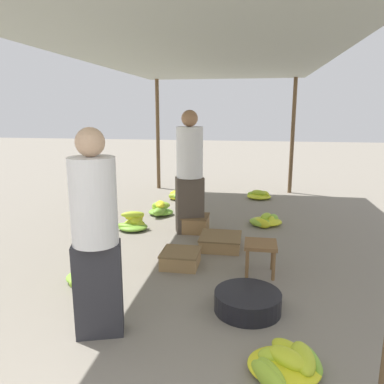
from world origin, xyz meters
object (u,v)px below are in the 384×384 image
banana_pile_left_0 (179,195)px  banana_pile_right_1 (286,363)px  banana_pile_left_2 (160,209)px  crate_near (181,258)px  banana_pile_left_1 (90,275)px  basin_black (248,302)px  banana_pile_right_0 (265,221)px  shopper_walking_mid (190,171)px  crate_far (220,242)px  stool (261,249)px  banana_pile_left_3 (133,223)px  banana_pile_right_2 (259,195)px  crate_mid (194,223)px  vendor_foreground (95,232)px

banana_pile_left_0 → banana_pile_right_1: (1.71, -4.75, -0.02)m
banana_pile_left_2 → crate_near: 2.13m
banana_pile_left_1 → banana_pile_left_2: (0.10, 2.54, 0.03)m
basin_black → banana_pile_left_2: 3.23m
banana_pile_left_0 → banana_pile_right_0: bearing=-40.4°
banana_pile_right_1 → crate_near: (-1.05, 1.62, 0.02)m
shopper_walking_mid → banana_pile_left_0: bearing=106.2°
crate_far → stool: bearing=-55.1°
banana_pile_left_3 → banana_pile_right_2: banana_pile_left_3 is taller
banana_pile_left_2 → shopper_walking_mid: (0.64, -0.79, 0.80)m
basin_black → banana_pile_right_2: size_ratio=1.23×
banana_pile_left_3 → crate_near: banana_pile_left_3 is taller
banana_pile_left_2 → banana_pile_right_0: banana_pile_left_2 is taller
banana_pile_right_1 → crate_mid: bearing=110.8°
vendor_foreground → crate_near: (0.37, 1.39, -0.75)m
banana_pile_right_1 → crate_mid: 3.08m
vendor_foreground → shopper_walking_mid: (0.26, 2.60, 0.06)m
banana_pile_left_0 → banana_pile_left_3: banana_pile_left_3 is taller
banana_pile_left_0 → shopper_walking_mid: bearing=-73.8°
crate_near → shopper_walking_mid: 1.46m
banana_pile_left_1 → banana_pile_left_3: (-0.10, 1.71, 0.03)m
banana_pile_left_2 → crate_far: (1.14, -1.35, -0.02)m
crate_mid → vendor_foreground: bearing=-96.9°
banana_pile_left_1 → banana_pile_left_3: banana_pile_left_3 is taller
banana_pile_left_1 → banana_pile_right_1: 2.17m
stool → crate_mid: size_ratio=0.86×
vendor_foreground → banana_pile_left_0: 4.59m
banana_pile_right_1 → banana_pile_right_2: (-0.14, 5.11, -0.00)m
crate_mid → shopper_walking_mid: shopper_walking_mid is taller
stool → crate_near: size_ratio=0.83×
vendor_foreground → banana_pile_right_0: size_ratio=3.02×
banana_pile_right_2 → banana_pile_left_2: bearing=-137.8°
crate_near → crate_mid: 1.26m
banana_pile_left_2 → crate_far: 1.77m
shopper_walking_mid → banana_pile_left_2: bearing=129.1°
banana_pile_left_2 → banana_pile_left_3: 0.85m
banana_pile_right_1 → banana_pile_left_0: bearing=109.8°
shopper_walking_mid → stool: bearing=-52.1°
banana_pile_left_3 → banana_pile_right_1: size_ratio=0.72×
banana_pile_right_1 → shopper_walking_mid: bearing=112.2°
banana_pile_left_1 → banana_pile_right_0: size_ratio=0.99×
banana_pile_left_0 → crate_far: banana_pile_left_0 is taller
vendor_foreground → crate_mid: bearing=83.1°
banana_pile_right_2 → crate_mid: (-0.95, -2.23, 0.05)m
vendor_foreground → banana_pile_right_2: bearing=75.4°
banana_pile_left_2 → crate_far: bearing=-49.9°
basin_black → banana_pile_left_2: (-1.52, 2.85, 0.02)m
banana_pile_right_0 → banana_pile_left_1: bearing=-128.8°
stool → banana_pile_left_0: stool is taller
stool → banana_pile_left_1: size_ratio=0.66×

